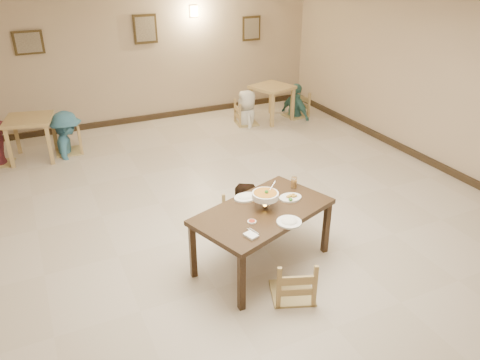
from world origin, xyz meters
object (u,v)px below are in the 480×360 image
bg_table_right (272,92)px  bg_chair_rr (296,94)px  bg_chair_lr (65,127)px  bg_chair_rl (247,102)px  curry_warmer (265,196)px  bg_diner_b (63,112)px  main_table (263,215)px  chair_far (240,202)px  chair_near (294,258)px  main_diner (242,184)px  bg_table_left (29,125)px  drink_glass (294,183)px  bg_diner_d (297,84)px  bg_diner_c (247,90)px

bg_table_right → bg_chair_rr: bg_chair_rr is taller
bg_chair_lr → bg_chair_rl: bearing=93.7°
curry_warmer → bg_diner_b: bg_diner_b is taller
main_table → bg_chair_rl: size_ratio=1.88×
chair_far → bg_table_right: chair_far is taller
main_table → bg_table_right: (2.72, 4.70, -0.04)m
chair_near → bg_chair_rr: size_ratio=0.96×
main_table → chair_near: size_ratio=1.84×
main_diner → bg_table_right: main_diner is taller
main_table → bg_table_left: bearing=96.7°
main_diner → drink_glass: bearing=160.1°
bg_diner_d → bg_chair_rl: bearing=79.3°
curry_warmer → drink_glass: 0.66m
bg_diner_b → bg_chair_rl: bearing=-82.9°
drink_glass → bg_chair_lr: bg_chair_lr is taller
bg_chair_lr → bg_diner_c: size_ratio=0.68×
bg_chair_rl → bg_diner_c: bearing=0.0°
chair_near → bg_table_right: chair_near is taller
bg_chair_lr → bg_chair_rl: 3.80m
curry_warmer → bg_chair_lr: curry_warmer is taller
bg_chair_rr → drink_glass: bearing=-41.1°
main_table → main_diner: main_diner is taller
curry_warmer → bg_diner_b: bearing=110.4°
bg_chair_rr → main_diner: bearing=-48.4°
bg_table_left → bg_diner_b: size_ratio=0.58×
chair_far → main_diner: 0.35m
drink_glass → bg_chair_rr: 5.15m
chair_near → bg_table_right: 6.00m
chair_near → bg_diner_b: 5.67m
chair_near → bg_chair_rr: (3.31, 5.36, 0.02)m
chair_near → main_diner: size_ratio=0.64×
main_table → chair_near: bearing=-105.9°
bg_table_right → bg_chair_rl: 0.65m
bg_diner_d → bg_chair_lr: bearing=79.5°
bg_chair_rr → bg_chair_rl: bearing=-99.5°
main_table → bg_chair_rl: bg_chair_rl is taller
bg_chair_rl → chair_near: bearing=167.9°
bg_diner_b → bg_diner_c: (3.80, -0.02, -0.04)m
curry_warmer → bg_chair_lr: (-1.75, 4.69, -0.42)m
chair_near → bg_diner_c: bearing=-90.0°
bg_table_right → chair_far: bearing=-124.0°
drink_glass → bg_table_right: bearing=64.4°
main_table → chair_near: chair_near is taller
bg_table_left → bg_diner_d: size_ratio=0.62×
bg_chair_lr → bg_diner_b: bg_diner_b is taller
bg_chair_rl → bg_chair_lr: bearing=98.6°
curry_warmer → bg_diner_c: bg_diner_c is taller
bg_table_left → bg_table_right: 5.03m
main_table → bg_chair_rr: bg_chair_rr is taller
bg_diner_b → bg_diner_d: bg_diner_b is taller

